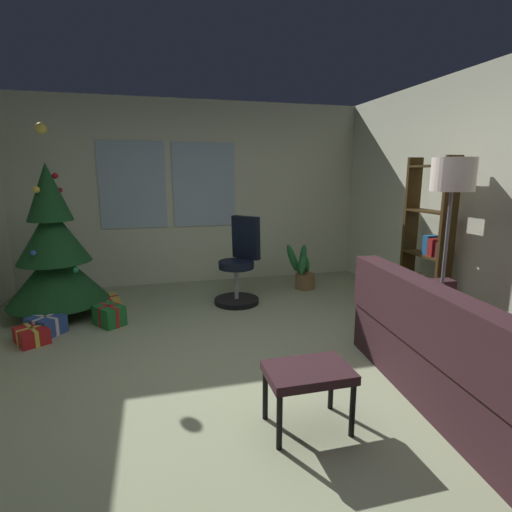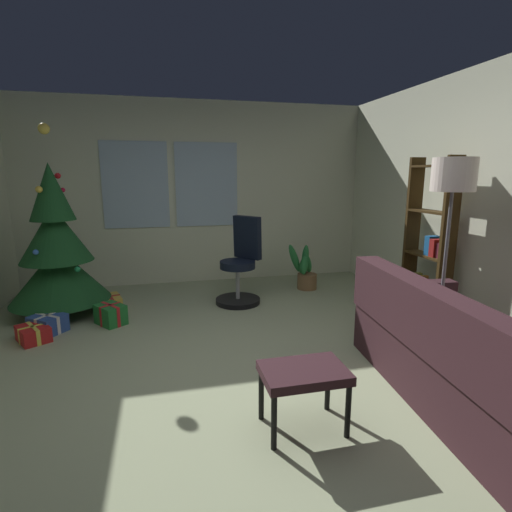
# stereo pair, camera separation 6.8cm
# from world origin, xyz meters

# --- Properties ---
(ground_plane) EXTENTS (4.99, 6.09, 0.10)m
(ground_plane) POSITION_xyz_m (0.00, 0.00, -0.05)
(ground_plane) COLOR #9DA780
(wall_back_with_windows) EXTENTS (4.99, 0.12, 2.63)m
(wall_back_with_windows) POSITION_xyz_m (-0.02, 3.09, 1.32)
(wall_back_with_windows) COLOR beige
(wall_back_with_windows) RESTS_ON ground_plane
(couch) EXTENTS (1.65, 2.20, 0.87)m
(couch) POSITION_xyz_m (1.63, -0.82, 0.30)
(couch) COLOR #351C22
(couch) RESTS_ON ground_plane
(footstool) EXTENTS (0.53, 0.36, 0.41)m
(footstool) POSITION_xyz_m (0.29, -0.68, 0.36)
(footstool) COLOR #351C22
(footstool) RESTS_ON ground_plane
(holiday_tree) EXTENTS (1.09, 1.09, 2.14)m
(holiday_tree) POSITION_xyz_m (-1.72, 1.98, 0.73)
(holiday_tree) COLOR #4C331E
(holiday_tree) RESTS_ON ground_plane
(gift_box_red) EXTENTS (0.38, 0.40, 0.16)m
(gift_box_red) POSITION_xyz_m (-1.81, 1.19, 0.07)
(gift_box_red) COLOR red
(gift_box_red) RESTS_ON ground_plane
(gift_box_green) EXTENTS (0.37, 0.39, 0.22)m
(gift_box_green) POSITION_xyz_m (-1.13, 1.49, 0.11)
(gift_box_green) COLOR #1E722D
(gift_box_green) RESTS_ON ground_plane
(gift_box_gold) EXTENTS (0.32, 0.41, 0.16)m
(gift_box_gold) POSITION_xyz_m (-1.19, 2.02, 0.08)
(gift_box_gold) COLOR gold
(gift_box_gold) RESTS_ON ground_plane
(gift_box_blue) EXTENTS (0.41, 0.40, 0.19)m
(gift_box_blue) POSITION_xyz_m (-1.73, 1.40, 0.09)
(gift_box_blue) COLOR #2D4C99
(gift_box_blue) RESTS_ON ground_plane
(office_chair) EXTENTS (0.59, 0.58, 1.09)m
(office_chair) POSITION_xyz_m (0.40, 1.90, 0.43)
(office_chair) COLOR black
(office_chair) RESTS_ON ground_plane
(bookshelf) EXTENTS (0.18, 0.64, 1.78)m
(bookshelf) POSITION_xyz_m (2.28, 0.84, 0.77)
(bookshelf) COLOR #39280F
(bookshelf) RESTS_ON ground_plane
(floor_lamp) EXTENTS (0.36, 0.36, 1.74)m
(floor_lamp) POSITION_xyz_m (1.86, 0.07, 1.47)
(floor_lamp) COLOR slate
(floor_lamp) RESTS_ON ground_plane
(potted_plant) EXTENTS (0.44, 0.32, 0.66)m
(potted_plant) POSITION_xyz_m (1.40, 2.30, 0.25)
(potted_plant) COLOR brown
(potted_plant) RESTS_ON ground_plane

